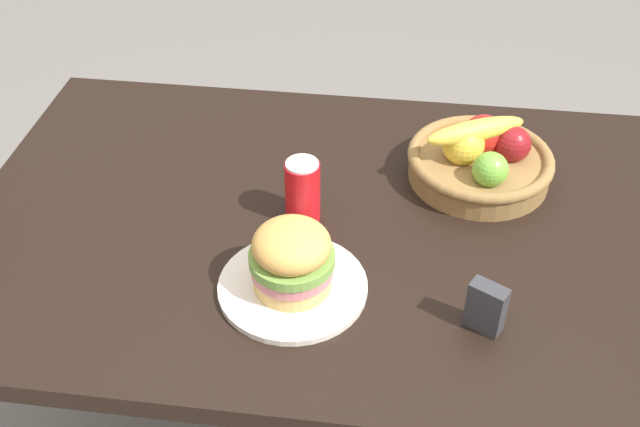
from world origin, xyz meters
TOP-DOWN VIEW (x-y plane):
  - dining_table at (0.00, 0.00)m, footprint 1.40×0.90m
  - plate at (-0.05, -0.19)m, footprint 0.26×0.26m
  - sandwich at (-0.05, -0.19)m, footprint 0.14×0.14m
  - soda_can at (-0.06, 0.00)m, footprint 0.07×0.07m
  - fruit_basket at (0.27, 0.17)m, footprint 0.29×0.29m
  - napkin_holder at (0.27, -0.24)m, footprint 0.07×0.06m

SIDE VIEW (x-z plane):
  - dining_table at x=0.00m, z-range 0.27..1.02m
  - plate at x=-0.05m, z-range 0.75..0.76m
  - napkin_holder at x=0.27m, z-range 0.75..0.84m
  - fruit_basket at x=0.27m, z-range 0.73..0.87m
  - soda_can at x=-0.06m, z-range 0.75..0.88m
  - sandwich at x=-0.05m, z-range 0.76..0.89m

